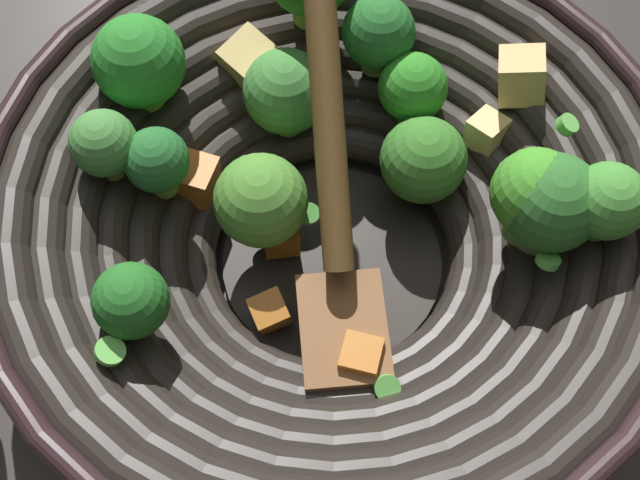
% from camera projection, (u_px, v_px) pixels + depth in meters
% --- Properties ---
extents(ground_plane, '(4.00, 4.00, 0.00)m').
position_uv_depth(ground_plane, '(332.00, 267.00, 0.55)').
color(ground_plane, '#332D28').
extents(wok, '(0.44, 0.41, 0.21)m').
position_uv_depth(wok, '(334.00, 209.00, 0.50)').
color(wok, black).
rests_on(wok, ground).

